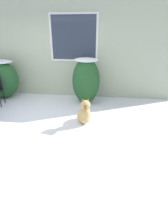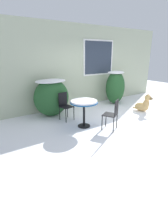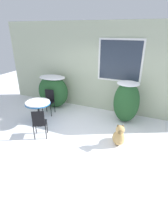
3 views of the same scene
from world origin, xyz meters
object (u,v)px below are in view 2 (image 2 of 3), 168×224
at_px(patio_chair_far_side, 112,113).
at_px(dog, 143,105).
at_px(patio_chair_near_table, 65,105).
at_px(patio_table, 84,104).

distance_m(patio_chair_far_side, dog, 2.19).
distance_m(patio_chair_near_table, dog, 2.93).
relative_size(patio_chair_far_side, dog, 1.18).
height_order(patio_chair_near_table, patio_chair_far_side, same).
bearing_deg(patio_chair_far_side, patio_chair_near_table, -94.78).
bearing_deg(dog, patio_chair_far_side, 178.01).
bearing_deg(patio_chair_far_side, patio_table, -81.36).
distance_m(patio_table, dog, 2.64).
height_order(patio_chair_far_side, dog, patio_chair_far_side).
height_order(patio_table, dog, patio_table).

